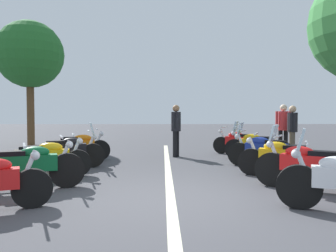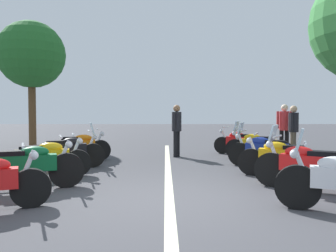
# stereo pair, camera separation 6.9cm
# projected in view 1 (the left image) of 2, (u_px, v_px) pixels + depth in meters

# --- Properties ---
(ground_plane) EXTENTS (80.00, 80.00, 0.00)m
(ground_plane) POSITION_uv_depth(u_px,v_px,m) (171.00, 200.00, 5.48)
(ground_plane) COLOR #424247
(lane_centre_stripe) EXTENTS (13.53, 0.16, 0.01)m
(lane_centre_stripe) POSITION_uv_depth(u_px,v_px,m) (168.00, 172.00, 8.11)
(lane_centre_stripe) COLOR beige
(lane_centre_stripe) RESTS_ON ground_plane
(motorcycle_left_row_1) EXTENTS (0.98, 2.10, 1.02)m
(motorcycle_left_row_1) POSITION_uv_depth(u_px,v_px,m) (26.00, 166.00, 6.13)
(motorcycle_left_row_1) COLOR black
(motorcycle_left_row_1) RESTS_ON ground_plane
(motorcycle_left_row_2) EXTENTS (0.87, 2.10, 0.99)m
(motorcycle_left_row_2) POSITION_uv_depth(u_px,v_px,m) (43.00, 158.00, 7.35)
(motorcycle_left_row_2) COLOR black
(motorcycle_left_row_2) RESTS_ON ground_plane
(motorcycle_left_row_3) EXTENTS (0.83, 2.02, 1.21)m
(motorcycle_left_row_3) POSITION_uv_depth(u_px,v_px,m) (66.00, 151.00, 8.63)
(motorcycle_left_row_3) COLOR black
(motorcycle_left_row_3) RESTS_ON ground_plane
(motorcycle_left_row_4) EXTENTS (0.76, 1.98, 0.99)m
(motorcycle_left_row_4) POSITION_uv_depth(u_px,v_px,m) (77.00, 146.00, 9.98)
(motorcycle_left_row_4) COLOR black
(motorcycle_left_row_4) RESTS_ON ground_plane
(motorcycle_right_row_1) EXTENTS (1.19, 1.81, 1.23)m
(motorcycle_right_row_1) POSITION_uv_depth(u_px,v_px,m) (308.00, 165.00, 6.17)
(motorcycle_right_row_1) COLOR black
(motorcycle_right_row_1) RESTS_ON ground_plane
(motorcycle_right_row_2) EXTENTS (0.99, 1.96, 0.99)m
(motorcycle_right_row_2) POSITION_uv_depth(u_px,v_px,m) (283.00, 157.00, 7.47)
(motorcycle_right_row_2) COLOR black
(motorcycle_right_row_2) RESTS_ON ground_plane
(motorcycle_right_row_3) EXTENTS (1.08, 1.94, 1.21)m
(motorcycle_right_row_3) POSITION_uv_depth(u_px,v_px,m) (265.00, 150.00, 8.83)
(motorcycle_right_row_3) COLOR black
(motorcycle_right_row_3) RESTS_ON ground_plane
(motorcycle_right_row_4) EXTENTS (1.05, 1.91, 1.21)m
(motorcycle_right_row_4) POSITION_uv_depth(u_px,v_px,m) (256.00, 145.00, 10.21)
(motorcycle_right_row_4) COLOR black
(motorcycle_right_row_4) RESTS_ON ground_plane
(motorcycle_right_row_5) EXTENTS (1.08, 1.82, 0.98)m
(motorcycle_right_row_5) POSITION_uv_depth(u_px,v_px,m) (240.00, 142.00, 11.58)
(motorcycle_right_row_5) COLOR black
(motorcycle_right_row_5) RESTS_ON ground_plane
(bystander_0) EXTENTS (0.32, 0.53, 1.76)m
(bystander_0) POSITION_uv_depth(u_px,v_px,m) (283.00, 125.00, 11.28)
(bystander_0) COLOR black
(bystander_0) RESTS_ON ground_plane
(bystander_1) EXTENTS (0.48, 0.32, 1.73)m
(bystander_1) POSITION_uv_depth(u_px,v_px,m) (176.00, 126.00, 10.94)
(bystander_1) COLOR black
(bystander_1) RESTS_ON ground_plane
(bystander_3) EXTENTS (0.45, 0.34, 1.71)m
(bystander_3) POSITION_uv_depth(u_px,v_px,m) (292.00, 127.00, 10.73)
(bystander_3) COLOR brown
(bystander_3) RESTS_ON ground_plane
(roadside_tree_0) EXTENTS (2.96, 2.96, 5.55)m
(roadside_tree_0) POSITION_uv_depth(u_px,v_px,m) (30.00, 55.00, 14.57)
(roadside_tree_0) COLOR brown
(roadside_tree_0) RESTS_ON ground_plane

